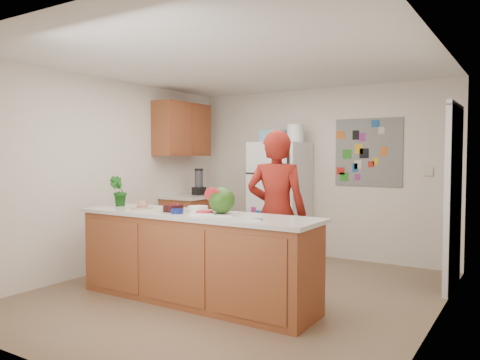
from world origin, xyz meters
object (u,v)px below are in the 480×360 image
Objects in this scene: watermelon at (222,200)px; cherry_bowl at (173,208)px; refrigerator at (280,200)px; person at (276,214)px.

watermelon reaches higher than cherry_bowl.
refrigerator is at bearing 89.74° from cherry_bowl.
watermelon is at bearing -76.41° from refrigerator.
refrigerator is 2.43m from watermelon.
cherry_bowl is at bearing -174.54° from watermelon.
person is 6.74× the size of watermelon.
refrigerator reaches higher than watermelon.
person reaches higher than watermelon.
refrigerator is 7.90× the size of cherry_bowl.
watermelon is at bearing 49.26° from person.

